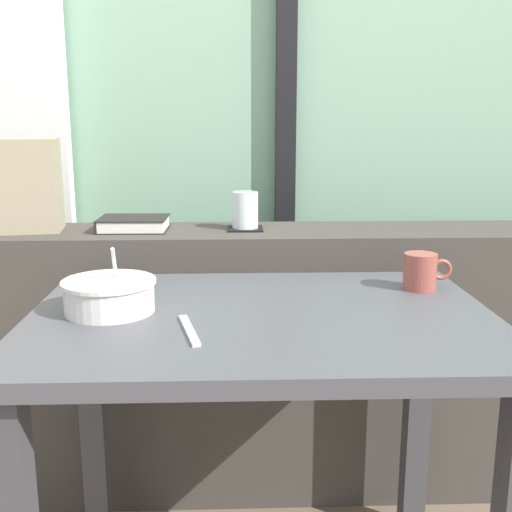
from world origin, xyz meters
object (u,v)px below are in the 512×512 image
object	(u,v)px
soup_bowl	(109,296)
fork_utensil	(189,330)
ceramic_mug	(421,271)
throw_pillow	(0,186)
breakfast_table	(261,372)
closed_book	(133,224)
coaster_square	(245,229)
juice_glass	(245,211)

from	to	relation	value
soup_bowl	fork_utensil	world-z (taller)	soup_bowl
ceramic_mug	fork_utensil	bearing A→B (deg)	-151.84
throw_pillow	fork_utensil	bearing A→B (deg)	-49.25
breakfast_table	fork_utensil	xyz separation A→B (m)	(-0.14, -0.11, 0.13)
closed_book	coaster_square	bearing A→B (deg)	-0.46
fork_utensil	throw_pillow	bearing A→B (deg)	117.95
fork_utensil	soup_bowl	bearing A→B (deg)	130.05
closed_book	fork_utensil	xyz separation A→B (m)	(0.21, -0.67, -0.09)
breakfast_table	throw_pillow	distance (m)	0.96
closed_book	throw_pillow	bearing A→B (deg)	-178.52
juice_glass	fork_utensil	xyz separation A→B (m)	(-0.12, -0.67, -0.12)
juice_glass	closed_book	xyz separation A→B (m)	(-0.32, 0.00, -0.03)
fork_utensil	ceramic_mug	size ratio (longest dim) A/B	1.50
breakfast_table	juice_glass	bearing A→B (deg)	92.42
coaster_square	fork_utensil	bearing A→B (deg)	-99.99
coaster_square	juice_glass	size ratio (longest dim) A/B	0.96
juice_glass	throw_pillow	distance (m)	0.69
juice_glass	ceramic_mug	xyz separation A→B (m)	(0.40, -0.39, -0.09)
juice_glass	fork_utensil	world-z (taller)	juice_glass
soup_bowl	throw_pillow	bearing A→B (deg)	126.84
breakfast_table	juice_glass	distance (m)	0.61
closed_book	throw_pillow	world-z (taller)	throw_pillow
juice_glass	throw_pillow	xyz separation A→B (m)	(-0.69, -0.01, 0.08)
breakfast_table	throw_pillow	size ratio (longest dim) A/B	2.98
breakfast_table	ceramic_mug	size ratio (longest dim) A/B	8.44
throw_pillow	ceramic_mug	xyz separation A→B (m)	(1.09, -0.38, -0.16)
fork_utensil	ceramic_mug	bearing A→B (deg)	15.35
breakfast_table	closed_book	world-z (taller)	closed_book
soup_bowl	juice_glass	bearing A→B (deg)	61.70
soup_bowl	ceramic_mug	xyz separation A→B (m)	(0.69, 0.15, 0.01)
breakfast_table	juice_glass	xyz separation A→B (m)	(-0.02, 0.55, 0.26)
coaster_square	closed_book	distance (m)	0.32
breakfast_table	fork_utensil	size ratio (longest dim) A/B	5.61
juice_glass	ceramic_mug	size ratio (longest dim) A/B	0.92
closed_book	throw_pillow	xyz separation A→B (m)	(-0.36, -0.01, 0.11)
breakfast_table	fork_utensil	bearing A→B (deg)	-141.03
soup_bowl	ceramic_mug	size ratio (longest dim) A/B	1.70
coaster_square	juice_glass	bearing A→B (deg)	0.00
coaster_square	closed_book	xyz separation A→B (m)	(-0.32, 0.00, 0.02)
juice_glass	ceramic_mug	world-z (taller)	juice_glass
breakfast_table	ceramic_mug	xyz separation A→B (m)	(0.38, 0.16, 0.17)
closed_book	soup_bowl	distance (m)	0.54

